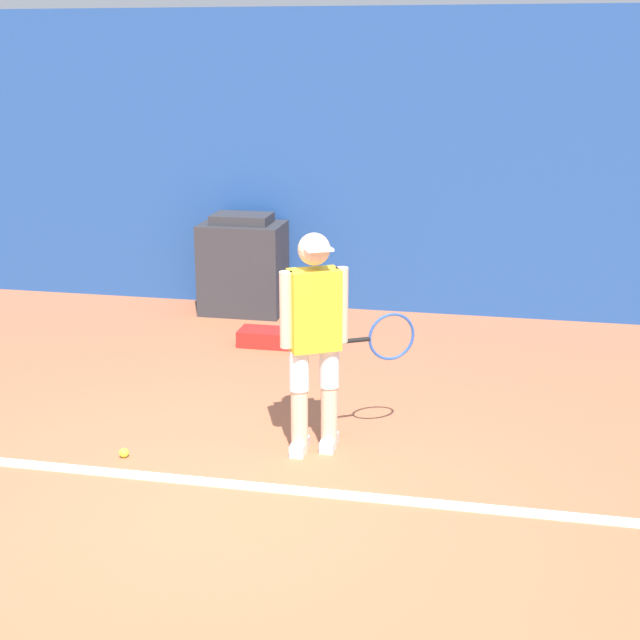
{
  "coord_description": "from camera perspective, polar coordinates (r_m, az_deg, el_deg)",
  "views": [
    {
      "loc": [
        1.62,
        -4.69,
        2.72
      ],
      "look_at": [
        0.42,
        1.2,
        0.91
      ],
      "focal_mm": 50.0,
      "sensor_mm": 36.0,
      "label": 1
    }
  ],
  "objects": [
    {
      "name": "tennis_ball",
      "position": [
        6.44,
        -12.44,
        -8.3
      ],
      "size": [
        0.07,
        0.07,
        0.07
      ],
      "color": "#D1E533",
      "rests_on": "ground_plane"
    },
    {
      "name": "covered_chair",
      "position": [
        9.62,
        -4.94,
        3.47
      ],
      "size": [
        0.88,
        0.59,
        1.08
      ],
      "color": "#333338",
      "rests_on": "ground_plane"
    },
    {
      "name": "tennis_player",
      "position": [
        6.1,
        -0.23,
        -0.88
      ],
      "size": [
        0.88,
        0.55,
        1.57
      ],
      "rotation": [
        0.0,
        0.0,
        0.5
      ],
      "color": "beige",
      "rests_on": "ground_plane"
    },
    {
      "name": "back_wall",
      "position": [
        9.58,
        1.69,
        9.96
      ],
      "size": [
        24.0,
        0.1,
        3.16
      ],
      "color": "#234C99",
      "rests_on": "ground_plane"
    },
    {
      "name": "ground_plane",
      "position": [
        5.66,
        -6.79,
        -12.08
      ],
      "size": [
        24.0,
        24.0,
        0.0
      ],
      "primitive_type": "plane",
      "color": "#B76642"
    },
    {
      "name": "equipment_bag",
      "position": [
        8.57,
        -2.57,
        -1.17
      ],
      "size": [
        0.8,
        0.3,
        0.16
      ],
      "color": "#B2231E",
      "rests_on": "ground_plane"
    },
    {
      "name": "court_baseline",
      "position": [
        5.96,
        -5.71,
        -10.41
      ],
      "size": [
        21.6,
        0.1,
        0.01
      ],
      "color": "white",
      "rests_on": "ground_plane"
    }
  ]
}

